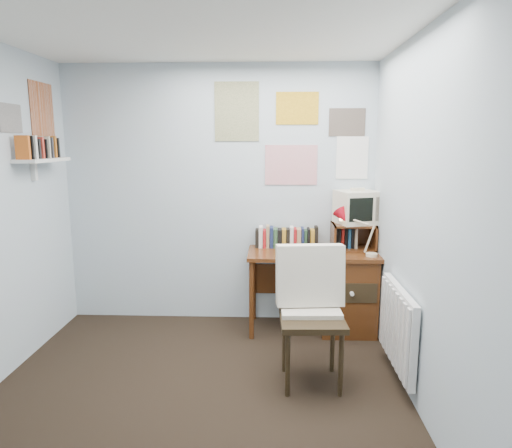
{
  "coord_description": "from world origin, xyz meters",
  "views": [
    {
      "loc": [
        0.53,
        -2.67,
        1.77
      ],
      "look_at": [
        0.39,
        0.97,
        1.11
      ],
      "focal_mm": 32.0,
      "sensor_mm": 36.0,
      "label": 1
    }
  ],
  "objects_px": {
    "desk_chair": "(312,320)",
    "radiator": "(398,327)",
    "crt_tv": "(357,206)",
    "tv_riser": "(353,237)",
    "wall_shelf": "(42,160)",
    "desk_lamp": "(373,236)",
    "desk": "(341,289)"
  },
  "relations": [
    {
      "from": "desk_chair",
      "to": "radiator",
      "type": "bearing_deg",
      "value": 4.05
    },
    {
      "from": "desk_chair",
      "to": "radiator",
      "type": "height_order",
      "value": "desk_chair"
    },
    {
      "from": "crt_tv",
      "to": "radiator",
      "type": "distance_m",
      "value": 1.31
    },
    {
      "from": "tv_riser",
      "to": "wall_shelf",
      "type": "distance_m",
      "value": 2.83
    },
    {
      "from": "tv_riser",
      "to": "desk_lamp",
      "type": "bearing_deg",
      "value": -64.13
    },
    {
      "from": "desk_chair",
      "to": "desk_lamp",
      "type": "bearing_deg",
      "value": 52.73
    },
    {
      "from": "crt_tv",
      "to": "desk_lamp",
      "type": "bearing_deg",
      "value": -88.07
    },
    {
      "from": "tv_riser",
      "to": "wall_shelf",
      "type": "bearing_deg",
      "value": -169.68
    },
    {
      "from": "wall_shelf",
      "to": "desk_chair",
      "type": "bearing_deg",
      "value": -15.64
    },
    {
      "from": "desk_chair",
      "to": "tv_riser",
      "type": "distance_m",
      "value": 1.27
    },
    {
      "from": "desk_chair",
      "to": "desk_lamp",
      "type": "height_order",
      "value": "desk_lamp"
    },
    {
      "from": "desk_lamp",
      "to": "tv_riser",
      "type": "distance_m",
      "value": 0.29
    },
    {
      "from": "desk",
      "to": "crt_tv",
      "type": "xyz_separation_m",
      "value": [
        0.15,
        0.13,
        0.77
      ]
    },
    {
      "from": "tv_riser",
      "to": "wall_shelf",
      "type": "height_order",
      "value": "wall_shelf"
    },
    {
      "from": "desk",
      "to": "radiator",
      "type": "xyz_separation_m",
      "value": [
        0.29,
        -0.93,
        0.01
      ]
    },
    {
      "from": "crt_tv",
      "to": "desk_chair",
      "type": "bearing_deg",
      "value": -131.18
    },
    {
      "from": "desk",
      "to": "desk_lamp",
      "type": "relative_size",
      "value": 3.22
    },
    {
      "from": "desk_chair",
      "to": "wall_shelf",
      "type": "relative_size",
      "value": 1.59
    },
    {
      "from": "desk",
      "to": "tv_riser",
      "type": "distance_m",
      "value": 0.51
    },
    {
      "from": "tv_riser",
      "to": "wall_shelf",
      "type": "xyz_separation_m",
      "value": [
        -2.69,
        -0.49,
        0.74
      ]
    },
    {
      "from": "desk_lamp",
      "to": "crt_tv",
      "type": "xyz_separation_m",
      "value": [
        -0.1,
        0.28,
        0.23
      ]
    },
    {
      "from": "desk",
      "to": "radiator",
      "type": "bearing_deg",
      "value": -72.76
    },
    {
      "from": "tv_riser",
      "to": "radiator",
      "type": "height_order",
      "value": "tv_riser"
    },
    {
      "from": "desk_lamp",
      "to": "radiator",
      "type": "distance_m",
      "value": 0.94
    },
    {
      "from": "desk_chair",
      "to": "radiator",
      "type": "distance_m",
      "value": 0.65
    },
    {
      "from": "desk_chair",
      "to": "radiator",
      "type": "relative_size",
      "value": 1.23
    },
    {
      "from": "wall_shelf",
      "to": "radiator",
      "type": "bearing_deg",
      "value": -10.89
    },
    {
      "from": "radiator",
      "to": "wall_shelf",
      "type": "bearing_deg",
      "value": 169.11
    },
    {
      "from": "radiator",
      "to": "desk",
      "type": "bearing_deg",
      "value": 107.24
    },
    {
      "from": "desk_lamp",
      "to": "wall_shelf",
      "type": "distance_m",
      "value": 2.9
    },
    {
      "from": "desk_lamp",
      "to": "wall_shelf",
      "type": "relative_size",
      "value": 0.6
    },
    {
      "from": "desk_chair",
      "to": "radiator",
      "type": "xyz_separation_m",
      "value": [
        0.64,
        0.07,
        -0.07
      ]
    }
  ]
}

